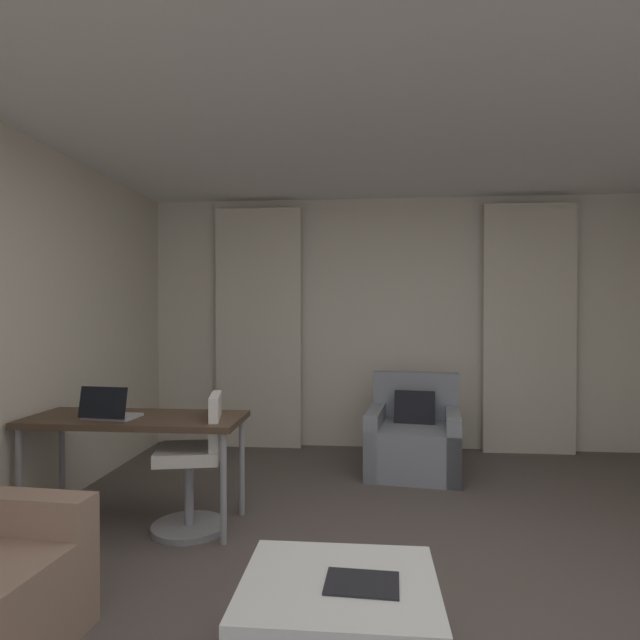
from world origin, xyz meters
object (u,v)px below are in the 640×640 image
laptop (109,412)px  armchair (414,440)px  desk (136,426)px  magazine_open (362,583)px  coffee_table (339,629)px  desk_chair (195,470)px

laptop → armchair: bearing=35.0°
armchair → desk: size_ratio=0.64×
armchair → magazine_open: armchair is taller
armchair → magazine_open: (-0.43, -2.72, 0.10)m
desk → coffee_table: size_ratio=1.87×
armchair → desk_chair: size_ratio=1.04×
coffee_table → magazine_open: 0.21m
laptop → desk_chair: bearing=5.2°
desk_chair → desk: bearing=173.7°
armchair → laptop: (-2.08, -1.45, 0.49)m
desk_chair → armchair: bearing=42.6°
desk_chair → coffee_table: (1.00, -1.30, -0.20)m
desk → coffee_table: 2.02m
desk → desk_chair: size_ratio=1.61×
magazine_open → armchair: bearing=81.0°
desk_chair → laptop: bearing=-174.8°
magazine_open → laptop: bearing=142.3°
desk → laptop: laptop is taller
armchair → coffee_table: size_ratio=1.21×
coffee_table → laptop: bearing=141.3°
laptop → coffee_table: 2.08m
desk_chair → laptop: (-0.55, -0.05, 0.38)m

